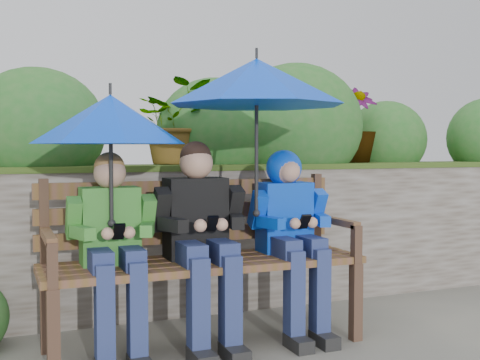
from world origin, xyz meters
name	(u,v)px	position (x,y,z in m)	size (l,w,h in m)	color
ground	(246,338)	(0.00, 0.00, 0.00)	(60.00, 60.00, 0.00)	#53544F
garden_backdrop	(156,208)	(-0.15, 1.58, 0.65)	(8.00, 2.88, 1.90)	#5E5349
park_bench	(201,249)	(-0.28, 0.03, 0.55)	(1.85, 0.54, 0.98)	#493225
boy_left	(113,242)	(-0.80, -0.06, 0.64)	(0.47, 0.55, 1.12)	#317F1C
boy_middle	(201,232)	(-0.31, -0.06, 0.67)	(0.52, 0.60, 1.19)	black
boy_right	(291,224)	(0.27, -0.05, 0.69)	(0.48, 0.58, 1.13)	#0337DB
umbrella_left	(111,119)	(-0.81, -0.07, 1.30)	(0.83, 0.83, 0.77)	#0039D4
umbrella_right	(257,82)	(0.03, -0.08, 1.53)	(1.04, 1.04, 0.98)	#0039D4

